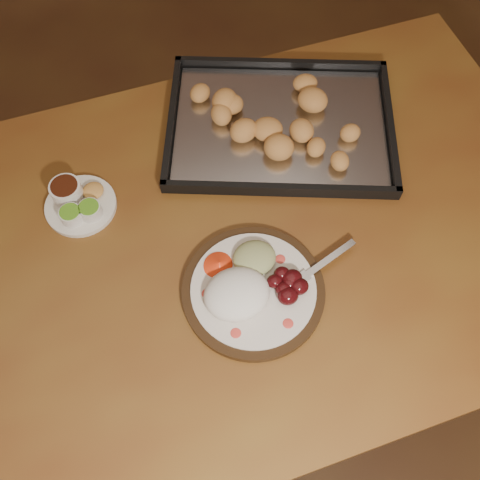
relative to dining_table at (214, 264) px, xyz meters
name	(u,v)px	position (x,y,z in m)	size (l,w,h in m)	color
ground	(147,358)	(-0.24, 0.06, -0.65)	(4.00, 4.00, 0.00)	brown
dining_table	(214,264)	(0.00, 0.00, 0.00)	(1.51, 0.91, 0.75)	brown
dinner_plate	(251,288)	(0.04, -0.12, 0.12)	(0.35, 0.27, 0.06)	black
condiment_saucer	(77,202)	(-0.23, 0.17, 0.11)	(0.14, 0.14, 0.05)	silver
baking_tray	(280,123)	(0.23, 0.23, 0.11)	(0.59, 0.52, 0.05)	black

